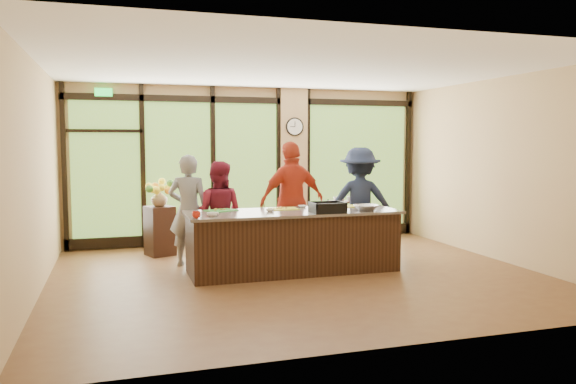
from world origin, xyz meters
TOP-DOWN VIEW (x-y plane):
  - floor at (0.00, 0.00)m, footprint 7.00×7.00m
  - ceiling at (0.00, 0.00)m, footprint 7.00×7.00m
  - back_wall at (0.00, 3.00)m, footprint 7.00×0.00m
  - left_wall at (-3.50, 0.00)m, footprint 0.00×6.00m
  - right_wall at (3.50, 0.00)m, footprint 0.00×6.00m
  - window_wall at (0.16, 2.95)m, footprint 6.90×0.12m
  - island_base at (0.00, 0.30)m, footprint 3.10×1.00m
  - countertop at (0.00, 0.30)m, footprint 3.20×1.10m
  - wall_clock at (0.85, 2.87)m, footprint 0.36×0.04m
  - cook_left at (-1.45, 1.14)m, footprint 0.75×0.62m
  - cook_midleft at (-0.99, 1.10)m, footprint 0.99×0.90m
  - cook_midright at (0.25, 1.11)m, footprint 1.22×0.68m
  - cook_right at (1.45, 1.09)m, footprint 1.36×1.04m
  - roasting_pan at (0.42, -0.04)m, footprint 0.48×0.38m
  - mixing_bowl at (1.07, 0.02)m, footprint 0.37×0.37m
  - cutting_board_left at (-1.03, 0.62)m, footprint 0.52×0.47m
  - cutting_board_center at (-0.07, 0.53)m, footprint 0.43×0.33m
  - cutting_board_right at (0.92, 0.64)m, footprint 0.52×0.46m
  - prep_bowl_near at (-1.25, 0.03)m, footprint 0.17×0.17m
  - prep_bowl_mid at (-0.35, 0.31)m, footprint 0.14×0.14m
  - prep_bowl_far at (0.28, 0.69)m, footprint 0.13×0.13m
  - red_ramekin at (-1.50, -0.10)m, footprint 0.15×0.15m
  - flower_stand at (-1.83, 2.13)m, footprint 0.54×0.54m
  - flower_vase at (-1.83, 2.13)m, footprint 0.35×0.35m
  - bar_cart at (1.73, 2.36)m, footprint 0.72×0.51m

SIDE VIEW (x-z plane):
  - floor at x=0.00m, z-range 0.00..0.00m
  - flower_stand at x=-1.83m, z-range 0.00..0.85m
  - island_base at x=0.00m, z-range 0.00..0.88m
  - bar_cart at x=1.73m, z-range 0.09..0.98m
  - cook_midleft at x=-0.99m, z-range 0.00..1.65m
  - cook_left at x=-1.45m, z-range 0.00..1.76m
  - countertop at x=0.00m, z-range 0.88..0.92m
  - cutting_board_center at x=-0.07m, z-range 0.92..0.93m
  - cutting_board_left at x=-1.03m, z-range 0.92..0.93m
  - cutting_board_right at x=0.92m, z-range 0.92..0.93m
  - cook_right at x=1.45m, z-range 0.00..1.86m
  - prep_bowl_far at x=0.28m, z-range 0.92..0.95m
  - prep_bowl_mid at x=-0.35m, z-range 0.92..0.96m
  - prep_bowl_near at x=-1.25m, z-range 0.92..0.97m
  - roasting_pan at x=0.42m, z-range 0.92..1.00m
  - mixing_bowl at x=1.07m, z-range 0.92..1.01m
  - red_ramekin at x=-1.50m, z-range 0.92..1.01m
  - cook_midright at x=0.25m, z-range 0.00..1.96m
  - flower_vase at x=-1.83m, z-range 0.85..1.14m
  - window_wall at x=0.16m, z-range -0.11..2.89m
  - back_wall at x=0.00m, z-range -2.00..5.00m
  - left_wall at x=-3.50m, z-range -1.50..4.50m
  - right_wall at x=3.50m, z-range -1.50..4.50m
  - wall_clock at x=0.85m, z-range 2.07..2.43m
  - ceiling at x=0.00m, z-range 3.00..3.00m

